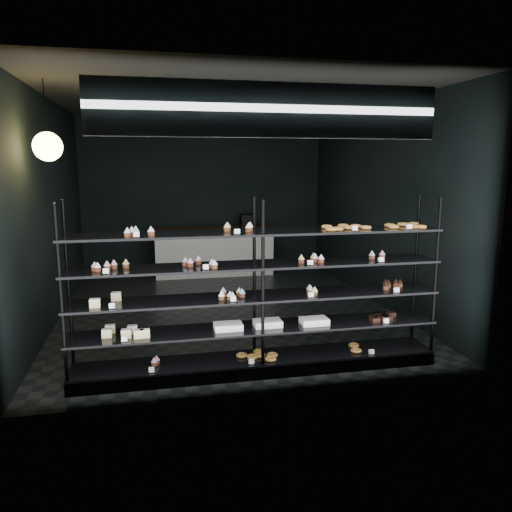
% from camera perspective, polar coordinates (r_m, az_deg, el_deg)
% --- Properties ---
extents(room, '(5.01, 6.01, 3.20)m').
position_cam_1_polar(room, '(7.65, -3.59, 5.52)').
color(room, black).
rests_on(room, ground).
extents(display_shelf, '(4.00, 0.50, 1.91)m').
position_cam_1_polar(display_shelf, '(5.46, 0.07, -6.92)').
color(display_shelf, black).
rests_on(display_shelf, room).
extents(signage, '(3.30, 0.05, 0.50)m').
position_cam_1_polar(signage, '(4.77, 1.55, 16.35)').
color(signage, '#0C0E3D').
rests_on(signage, room).
extents(pendant_lamp, '(0.32, 0.32, 0.89)m').
position_cam_1_polar(pendant_lamp, '(6.13, -22.71, 11.47)').
color(pendant_lamp, black).
rests_on(pendant_lamp, room).
extents(service_counter, '(2.47, 0.65, 1.23)m').
position_cam_1_polar(service_counter, '(10.27, -4.77, 0.62)').
color(service_counter, beige).
rests_on(service_counter, room).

